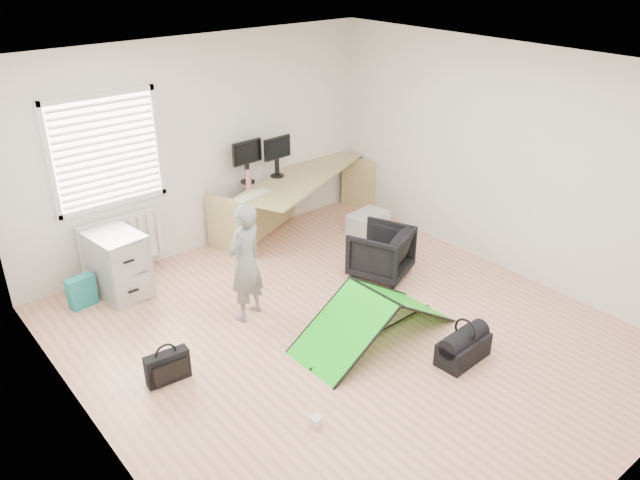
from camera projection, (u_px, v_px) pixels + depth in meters
ground at (344, 335)px, 6.46m from camera, size 5.50×5.50×0.00m
back_wall at (201, 147)px, 7.77m from camera, size 5.00×0.02×2.70m
window at (106, 152)px, 6.97m from camera, size 1.20×0.06×1.20m
radiator at (122, 241)px, 7.43m from camera, size 1.00×0.12×0.60m
desk at (303, 202)px, 8.61m from camera, size 2.46×1.65×0.80m
filing_cabinet at (118, 264)px, 7.04m from camera, size 0.57×0.71×0.76m
monitor_left at (247, 167)px, 8.09m from camera, size 0.44×0.12×0.42m
monitor_right at (277, 162)px, 8.29m from camera, size 0.43×0.12×0.40m
keyboard at (253, 195)px, 7.75m from camera, size 0.49×0.25×0.02m
thermos at (248, 179)px, 7.93m from camera, size 0.08×0.08×0.25m
office_chair at (381, 252)px, 7.48m from camera, size 0.85×0.86×0.61m
person at (245, 262)px, 6.51m from camera, size 0.56×0.46×1.32m
kite at (375, 314)px, 6.32m from camera, size 1.76×0.82×0.54m
storage_crate at (368, 223)px, 8.60m from camera, size 0.57×0.43×0.30m
tote_bag at (82, 292)px, 6.90m from camera, size 0.32×0.17×0.36m
laptop_bag at (168, 367)px, 5.74m from camera, size 0.42×0.16×0.31m
white_box at (316, 421)px, 5.26m from camera, size 0.09×0.09×0.09m
duffel_bag at (463, 349)px, 6.04m from camera, size 0.57×0.32×0.24m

